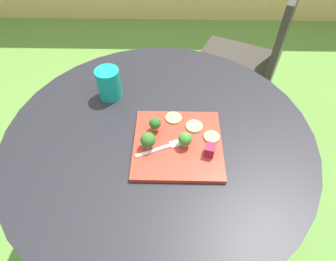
% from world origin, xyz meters
% --- Properties ---
extents(ground_plane, '(12.00, 12.00, 0.00)m').
position_xyz_m(ground_plane, '(0.00, 0.00, 0.00)').
color(ground_plane, '#568438').
extents(patio_table, '(0.99, 0.99, 0.71)m').
position_xyz_m(patio_table, '(0.00, 0.00, 0.49)').
color(patio_table, black).
rests_on(patio_table, ground_plane).
extents(patio_chair, '(0.58, 0.58, 0.90)m').
position_xyz_m(patio_chair, '(0.48, 0.74, 0.53)').
color(patio_chair, '#332D28').
rests_on(patio_chair, ground_plane).
extents(salad_plate, '(0.27, 0.27, 0.01)m').
position_xyz_m(salad_plate, '(0.06, -0.05, 0.72)').
color(salad_plate, '#AD3323').
rests_on(salad_plate, patio_table).
extents(drinking_glass, '(0.08, 0.08, 0.11)m').
position_xyz_m(drinking_glass, '(-0.18, 0.18, 0.76)').
color(drinking_glass, '#149989').
rests_on(drinking_glass, patio_table).
extents(fork, '(0.15, 0.08, 0.00)m').
position_xyz_m(fork, '(0.02, -0.07, 0.73)').
color(fork, silver).
rests_on(fork, salad_plate).
extents(broccoli_floret_0, '(0.05, 0.05, 0.06)m').
position_xyz_m(broccoli_floret_0, '(-0.03, -0.07, 0.76)').
color(broccoli_floret_0, '#99B770').
rests_on(broccoli_floret_0, salad_plate).
extents(broccoli_floret_1, '(0.04, 0.04, 0.05)m').
position_xyz_m(broccoli_floret_1, '(0.08, -0.06, 0.76)').
color(broccoli_floret_1, '#99B770').
rests_on(broccoli_floret_1, salad_plate).
extents(broccoli_floret_2, '(0.04, 0.04, 0.05)m').
position_xyz_m(broccoli_floret_2, '(-0.01, 0.00, 0.76)').
color(broccoli_floret_2, '#99B770').
rests_on(broccoli_floret_2, salad_plate).
extents(cucumber_slice_0, '(0.05, 0.05, 0.01)m').
position_xyz_m(cucumber_slice_0, '(0.11, 0.01, 0.73)').
color(cucumber_slice_0, '#8EB766').
rests_on(cucumber_slice_0, salad_plate).
extents(cucumber_slice_1, '(0.05, 0.05, 0.01)m').
position_xyz_m(cucumber_slice_1, '(0.05, 0.05, 0.73)').
color(cucumber_slice_1, '#8EB766').
rests_on(cucumber_slice_1, salad_plate).
extents(cucumber_slice_2, '(0.05, 0.05, 0.01)m').
position_xyz_m(cucumber_slice_2, '(0.16, -0.03, 0.73)').
color(cucumber_slice_2, '#8EB766').
rests_on(cucumber_slice_2, salad_plate).
extents(beet_chunk_0, '(0.04, 0.04, 0.03)m').
position_xyz_m(beet_chunk_0, '(0.15, -0.09, 0.75)').
color(beet_chunk_0, maroon).
rests_on(beet_chunk_0, salad_plate).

